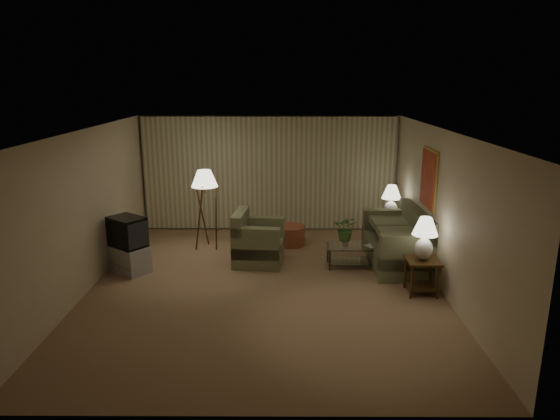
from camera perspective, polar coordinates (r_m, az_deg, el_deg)
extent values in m
plane|color=#916F50|center=(8.84, -1.78, -8.62)|extent=(7.00, 7.00, 0.00)
cube|color=beige|center=(11.81, -1.24, 4.24)|extent=(6.00, 0.04, 2.70)
cube|color=beige|center=(9.02, -21.27, -0.10)|extent=(0.04, 7.00, 2.70)
cube|color=beige|center=(8.81, 18.05, -0.15)|extent=(0.04, 7.00, 2.70)
cube|color=white|center=(8.15, -1.93, 9.07)|extent=(6.00, 7.00, 0.04)
cube|color=beige|center=(11.73, -1.25, 4.17)|extent=(5.85, 0.12, 2.65)
cube|color=gold|center=(9.46, 16.66, 3.44)|extent=(0.03, 0.90, 1.10)
cube|color=#AF2520|center=(9.45, 16.52, 3.44)|extent=(0.02, 0.80, 1.00)
cube|color=#737552|center=(9.98, 12.99, -4.82)|extent=(1.97, 1.01, 0.46)
cube|color=#737552|center=(9.83, -2.44, -4.83)|extent=(1.16, 1.12, 0.43)
cube|color=#33200E|center=(8.67, 16.00, -5.58)|extent=(0.54, 0.54, 0.04)
cube|color=#33200E|center=(8.83, 15.79, -8.38)|extent=(0.46, 0.46, 0.02)
cylinder|color=#33200E|center=(8.52, 14.81, -8.02)|extent=(0.05, 0.05, 0.56)
cylinder|color=#33200E|center=(8.91, 14.12, -6.94)|extent=(0.05, 0.05, 0.56)
cylinder|color=#33200E|center=(8.64, 17.66, -7.91)|extent=(0.05, 0.05, 0.56)
cylinder|color=#33200E|center=(9.03, 16.85, -6.85)|extent=(0.05, 0.05, 0.56)
cube|color=#33200E|center=(11.07, 12.47, -0.93)|extent=(0.48, 0.40, 0.04)
cube|color=#33200E|center=(11.20, 12.34, -3.20)|extent=(0.40, 0.34, 0.02)
cylinder|color=#33200E|center=(10.97, 11.59, -2.65)|extent=(0.05, 0.05, 0.56)
cylinder|color=#33200E|center=(11.25, 11.30, -2.19)|extent=(0.05, 0.05, 0.56)
cylinder|color=#33200E|center=(11.05, 13.50, -2.63)|extent=(0.05, 0.05, 0.56)
cylinder|color=#33200E|center=(11.33, 13.17, -2.18)|extent=(0.05, 0.05, 0.56)
ellipsoid|color=white|center=(8.60, 16.10, -4.30)|extent=(0.30, 0.30, 0.37)
cylinder|color=white|center=(8.53, 16.21, -2.86)|extent=(0.03, 0.03, 0.08)
cone|color=white|center=(8.48, 16.29, -1.78)|extent=(0.42, 0.42, 0.30)
ellipsoid|color=white|center=(11.02, 12.53, 0.08)|extent=(0.29, 0.29, 0.36)
cylinder|color=white|center=(10.96, 12.60, 1.20)|extent=(0.03, 0.03, 0.08)
cone|color=white|center=(10.93, 12.64, 2.05)|extent=(0.41, 0.41, 0.29)
cube|color=silver|center=(9.68, 8.37, -4.09)|extent=(1.07, 0.58, 0.02)
cube|color=silver|center=(9.78, 8.31, -5.79)|extent=(0.99, 0.51, 0.01)
cylinder|color=#45341B|center=(9.48, 5.73, -5.72)|extent=(0.04, 0.04, 0.40)
cylinder|color=#45341B|center=(9.90, 5.49, -4.83)|extent=(0.04, 0.04, 0.40)
cylinder|color=#45341B|center=(9.62, 11.25, -5.65)|extent=(0.04, 0.04, 0.40)
cylinder|color=#45341B|center=(10.02, 10.78, -4.78)|extent=(0.04, 0.04, 0.40)
cube|color=#A5A5A8|center=(9.78, -16.83, -5.36)|extent=(1.20, 1.19, 0.50)
cube|color=black|center=(9.61, -17.06, -2.40)|extent=(1.10, 1.10, 0.56)
cylinder|color=#33200E|center=(10.47, -8.60, 2.55)|extent=(0.04, 0.04, 0.24)
cone|color=white|center=(10.43, -8.64, 3.60)|extent=(0.55, 0.55, 0.34)
cylinder|color=#A35E37|center=(10.85, 1.19, -2.92)|extent=(0.77, 0.77, 0.43)
imported|color=silver|center=(9.63, 7.50, -3.67)|extent=(0.14, 0.14, 0.14)
imported|color=#477634|center=(9.54, 7.57, -1.86)|extent=(0.54, 0.50, 0.50)
imported|color=olive|center=(9.62, 9.94, -4.17)|extent=(0.26, 0.27, 0.02)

